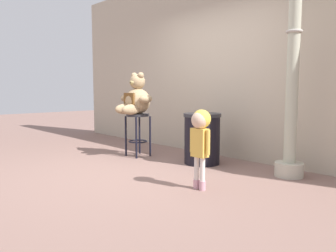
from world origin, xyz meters
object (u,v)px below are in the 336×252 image
Objects in this scene: teddy_bear at (136,99)px; trash_bin at (202,138)px; lamppost at (293,76)px; child_walking at (200,132)px; bar_stool_with_teddy at (138,126)px.

teddy_bear is 0.89× the size of trash_bin.
child_walking is at bearing -107.28° from lamppost.
bar_stool_with_teddy is 0.22× the size of lamppost.
teddy_bear is (0.00, -0.03, 0.45)m from bar_stool_with_teddy.
child_walking is at bearing -48.93° from trash_bin.
bar_stool_with_teddy is at bearing 79.60° from child_walking.
child_walking is (1.97, -0.64, 0.14)m from bar_stool_with_teddy.
teddy_bear reaches higher than child_walking.
teddy_bear is at bearing 80.48° from child_walking.
trash_bin is (1.10, 0.35, -0.12)m from bar_stool_with_teddy.
child_walking reaches higher than trash_bin.
bar_stool_with_teddy is 1.04× the size of teddy_bear.
lamppost is at bearing 14.46° from bar_stool_with_teddy.
teddy_bear is 2.46m from lamppost.
trash_bin is (-0.87, 1.00, -0.26)m from child_walking.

